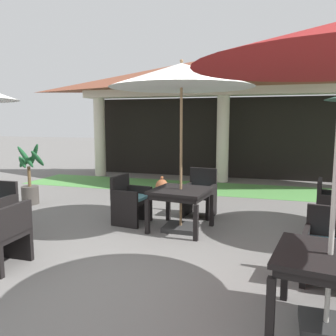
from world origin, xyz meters
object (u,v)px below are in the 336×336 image
object	(u,v)px
patio_chair_mid_left_east	(1,236)
patio_table_far_back	(330,265)
terracotta_urn	(162,187)
patio_chair_mid_right_west	(332,208)
patio_umbrella_near_foreground	(181,77)
patio_chair_far_back_north	(331,249)
patio_chair_near_foreground_west	(130,201)
potted_palm_left_edge	(30,183)
patio_chair_near_foreground_north	(200,195)
patio_table_near_foreground	(181,195)

from	to	relation	value
patio_chair_mid_left_east	patio_table_far_back	distance (m)	3.85
patio_table_far_back	terracotta_urn	distance (m)	6.11
patio_chair_mid_right_west	patio_table_far_back	world-z (taller)	patio_chair_mid_right_west
patio_umbrella_near_foreground	patio_chair_far_back_north	xyz separation A→B (m)	(2.19, -1.45, -2.18)
patio_chair_near_foreground_west	potted_palm_left_edge	xyz separation A→B (m)	(-2.76, 0.71, 0.07)
patio_chair_mid_right_west	potted_palm_left_edge	bearing A→B (deg)	-83.32
patio_chair_near_foreground_west	potted_palm_left_edge	world-z (taller)	potted_palm_left_edge
patio_umbrella_near_foreground	patio_chair_near_foreground_north	bearing A→B (deg)	83.04
patio_chair_near_foreground_west	patio_table_far_back	distance (m)	4.00
patio_chair_near_foreground_north	potted_palm_left_edge	size ratio (longest dim) A/B	0.67
patio_chair_near_foreground_west	patio_chair_far_back_north	world-z (taller)	patio_chair_near_foreground_west
patio_chair_mid_right_west	patio_chair_near_foreground_north	bearing A→B (deg)	-90.11
patio_chair_near_foreground_north	patio_chair_near_foreground_west	size ratio (longest dim) A/B	1.05
patio_table_far_back	patio_chair_near_foreground_west	bearing A→B (deg)	139.27
patio_chair_near_foreground_west	patio_chair_far_back_north	distance (m)	3.56
patio_chair_mid_left_east	patio_chair_far_back_north	distance (m)	4.07
patio_chair_near_foreground_north	patio_chair_mid_right_west	bearing A→B (deg)	178.61
patio_table_near_foreground	patio_table_far_back	bearing A→B (deg)	-50.81
patio_chair_mid_left_east	terracotta_urn	xyz separation A→B (m)	(0.59, 4.87, -0.21)
patio_umbrella_near_foreground	patio_chair_mid_right_west	world-z (taller)	patio_umbrella_near_foreground
patio_chair_near_foreground_north	patio_chair_mid_left_east	bearing A→B (deg)	65.91
patio_umbrella_near_foreground	patio_chair_near_foreground_north	distance (m)	2.40
patio_umbrella_near_foreground	patio_table_far_back	world-z (taller)	patio_umbrella_near_foreground
patio_table_near_foreground	patio_chair_near_foreground_north	size ratio (longest dim) A/B	1.11
patio_chair_near_foreground_north	patio_chair_mid_left_east	xyz separation A→B (m)	(-1.93, -3.20, -0.01)
patio_chair_near_foreground_west	patio_chair_mid_left_east	world-z (taller)	patio_chair_near_foreground_west
patio_chair_near_foreground_west	potted_palm_left_edge	bearing A→B (deg)	-97.42
patio_umbrella_near_foreground	patio_table_far_back	distance (m)	3.76
patio_table_near_foreground	patio_chair_near_foreground_west	size ratio (longest dim) A/B	1.17
potted_palm_left_edge	terracotta_urn	world-z (taller)	potted_palm_left_edge
patio_umbrella_near_foreground	patio_chair_far_back_north	distance (m)	3.42
patio_chair_near_foreground_north	patio_chair_far_back_north	size ratio (longest dim) A/B	1.06
patio_table_near_foreground	patio_chair_near_foreground_west	xyz separation A→B (m)	(-1.00, 0.12, -0.20)
patio_chair_far_back_north	terracotta_urn	world-z (taller)	patio_chair_far_back_north
patio_umbrella_near_foreground	patio_chair_mid_right_west	bearing A→B (deg)	14.82
patio_chair_mid_right_west	patio_table_far_back	xyz separation A→B (m)	(-0.46, -3.14, 0.21)
patio_chair_far_back_north	patio_table_near_foreground	bearing A→B (deg)	-24.33
patio_table_far_back	patio_chair_far_back_north	distance (m)	1.07
patio_table_near_foreground	patio_table_far_back	world-z (taller)	patio_table_far_back
patio_table_near_foreground	patio_chair_far_back_north	bearing A→B (deg)	-33.49
patio_table_near_foreground	patio_table_far_back	size ratio (longest dim) A/B	0.98
patio_chair_far_back_north	potted_palm_left_edge	distance (m)	6.37
terracotta_urn	patio_chair_mid_left_east	bearing A→B (deg)	-96.88
patio_chair_mid_right_west	patio_table_far_back	bearing A→B (deg)	-0.11
patio_chair_mid_left_east	potted_palm_left_edge	bearing A→B (deg)	31.13
potted_palm_left_edge	terracotta_urn	bearing A→B (deg)	36.00
patio_chair_near_foreground_north	patio_chair_mid_right_west	distance (m)	2.39
patio_umbrella_near_foreground	patio_chair_near_foreground_north	size ratio (longest dim) A/B	3.09
patio_chair_mid_right_west	patio_chair_far_back_north	xyz separation A→B (m)	(-0.29, -2.11, -0.00)
patio_table_near_foreground	patio_chair_far_back_north	xyz separation A→B (m)	(2.19, -1.45, -0.20)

